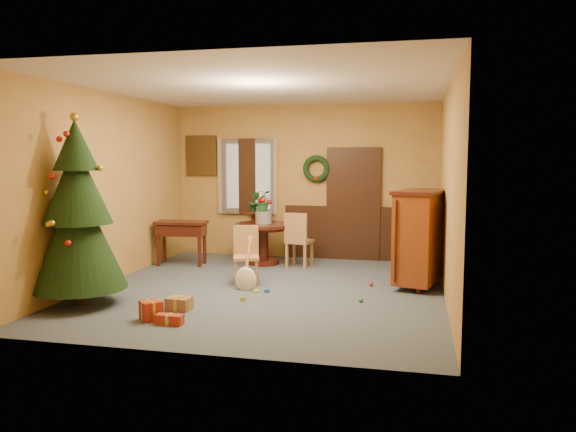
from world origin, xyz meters
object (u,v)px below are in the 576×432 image
(dining_table, at_px, (264,236))
(christmas_tree, at_px, (78,215))
(writing_desk, at_px, (181,232))
(chair_near, at_px, (246,253))
(sideboard, at_px, (420,235))

(dining_table, bearing_deg, christmas_tree, -115.95)
(writing_desk, bearing_deg, chair_near, -36.72)
(dining_table, relative_size, christmas_tree, 0.43)
(dining_table, relative_size, chair_near, 1.21)
(dining_table, distance_m, christmas_tree, 3.67)
(chair_near, bearing_deg, writing_desk, 143.28)
(chair_near, height_order, writing_desk, chair_near)
(dining_table, distance_m, chair_near, 1.58)
(christmas_tree, relative_size, sideboard, 1.72)
(dining_table, height_order, sideboard, sideboard)
(christmas_tree, distance_m, sideboard, 4.78)
(writing_desk, bearing_deg, dining_table, 16.20)
(writing_desk, bearing_deg, christmas_tree, -93.50)
(chair_near, distance_m, writing_desk, 1.95)
(writing_desk, height_order, sideboard, sideboard)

